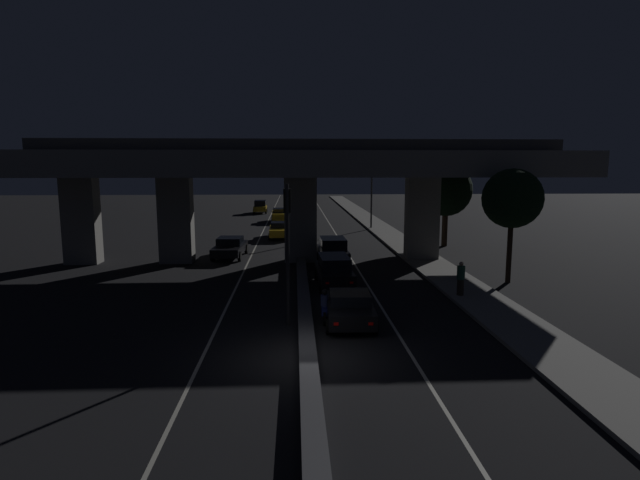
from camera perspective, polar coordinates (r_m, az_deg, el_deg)
ground_plane at (r=17.21m, az=-1.43°, el=-13.46°), size 200.00×200.00×0.00m
lane_line_left_inner at (r=51.47m, az=-6.44°, el=1.19°), size 0.12×126.00×0.00m
lane_line_right_inner at (r=51.53m, az=1.49°, el=1.24°), size 0.12×126.00×0.00m
median_divider at (r=51.35m, az=-2.47°, el=1.43°), size 0.58×126.00×0.39m
sidewalk_right at (r=45.31m, az=8.40°, el=0.27°), size 2.71×126.00×0.16m
elevated_overpass at (r=33.55m, az=-2.88°, el=8.07°), size 35.53×10.64×8.23m
traffic_light_left_of_median at (r=19.94m, az=-3.75°, el=1.11°), size 0.30×0.49×5.74m
street_lamp at (r=51.50m, az=5.48°, el=6.19°), size 2.62×0.32×7.44m
car_black_lead at (r=20.67m, az=3.40°, el=-7.69°), size 2.12×4.11×1.34m
car_black_second at (r=26.94m, az=1.62°, el=-3.48°), size 2.03×4.57×1.66m
car_black_third at (r=32.74m, az=1.48°, el=-1.26°), size 2.06×4.23×1.78m
car_black_lead_oncoming at (r=36.07m, az=-10.24°, el=-0.79°), size 2.24×4.86×1.42m
car_taxi_yellow_second_oncoming at (r=45.31m, az=-4.57°, el=1.17°), size 2.15×4.70×1.43m
car_taxi_yellow_third_oncoming at (r=58.72m, az=-4.59°, el=2.90°), size 2.18×4.74×1.55m
car_taxi_yellow_fourth_oncoming at (r=69.94m, az=-6.84°, el=3.82°), size 1.93×4.00×1.77m
motorcycle_blue_filtering_near at (r=20.98m, az=0.51°, el=-7.72°), size 0.34×1.78×1.36m
pedestrian_on_sidewalk at (r=25.41m, az=15.78°, el=-4.27°), size 0.39×0.39×1.67m
roadside_tree_kerbside_near at (r=29.19m, az=21.12°, el=4.41°), size 3.26×3.26×6.32m
roadside_tree_kerbside_mid at (r=41.41m, az=14.21°, el=5.51°), size 4.16×4.16×6.62m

